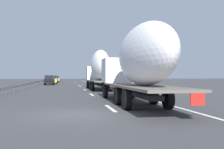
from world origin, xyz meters
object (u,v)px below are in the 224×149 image
(truck_trailing, at_px, (138,61))
(car_black_suv, at_px, (49,80))
(car_yellow_coupe, at_px, (53,80))
(car_blue_sedan, at_px, (55,79))
(road_sign, at_px, (106,73))
(car_silver_hatch, at_px, (56,79))
(truck_lead, at_px, (99,68))

(truck_trailing, height_order, car_black_suv, truck_trailing)
(truck_trailing, xyz_separation_m, car_yellow_coupe, (48.25, 7.05, -1.65))
(truck_trailing, distance_m, car_blue_sedan, 60.96)
(car_blue_sedan, bearing_deg, road_sign, -159.12)
(car_blue_sedan, relative_size, car_silver_hatch, 0.96)
(car_blue_sedan, distance_m, road_sign, 28.85)
(car_blue_sedan, xyz_separation_m, road_sign, (-26.92, -10.27, 1.29))
(truck_lead, xyz_separation_m, car_silver_hatch, (51.14, 7.07, -1.81))
(truck_lead, bearing_deg, road_sign, -11.76)
(car_blue_sedan, relative_size, car_yellow_coupe, 0.91)
(car_blue_sedan, bearing_deg, truck_trailing, -173.24)
(truck_trailing, xyz_separation_m, car_blue_sedan, (60.52, 7.17, -1.62))
(truck_trailing, relative_size, road_sign, 4.43)
(car_blue_sedan, bearing_deg, car_yellow_coupe, -179.46)
(car_yellow_coupe, bearing_deg, car_silver_hatch, 0.05)
(car_yellow_coupe, bearing_deg, truck_trailing, -171.68)
(truck_trailing, distance_m, road_sign, 33.74)
(car_yellow_coupe, xyz_separation_m, car_black_suv, (-8.71, 0.33, 0.03))
(truck_trailing, xyz_separation_m, car_silver_hatch, (69.83, 7.07, -1.66))
(car_blue_sedan, xyz_separation_m, car_yellow_coupe, (-12.27, -0.12, -0.04))
(truck_trailing, relative_size, car_blue_sedan, 3.30)
(truck_lead, bearing_deg, car_blue_sedan, 9.73)
(road_sign, bearing_deg, car_black_suv, 60.45)
(truck_trailing, bearing_deg, car_yellow_coupe, 8.32)
(car_blue_sedan, relative_size, car_black_suv, 0.92)
(truck_lead, relative_size, car_black_suv, 2.77)
(car_yellow_coupe, relative_size, car_black_suv, 1.01)
(car_yellow_coupe, bearing_deg, car_blue_sedan, 0.54)
(truck_trailing, height_order, car_silver_hatch, truck_trailing)
(truck_lead, height_order, car_black_suv, truck_lead)
(truck_lead, relative_size, car_blue_sedan, 3.00)
(car_blue_sedan, height_order, car_black_suv, car_blue_sedan)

